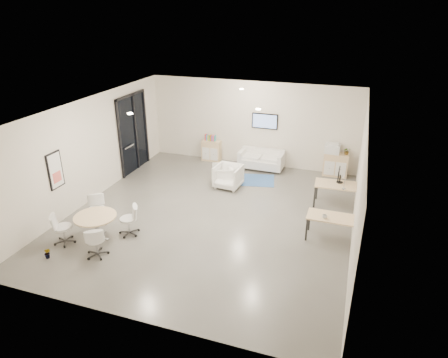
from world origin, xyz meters
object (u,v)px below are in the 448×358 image
Objects in this scene: armchair_right at (228,175)px; round_table at (95,219)px; sideboard_left at (211,151)px; armchair_left at (222,174)px; desk_rear at (339,187)px; sideboard_right at (336,165)px; desk_front at (332,219)px; loveseat at (262,160)px.

armchair_right is 0.78× the size of round_table.
sideboard_left is 1.11× the size of armchair_left.
armchair_left is 4.84m from round_table.
round_table is (-0.86, -6.43, 0.18)m from sideboard_left.
desk_rear is 1.32× the size of round_table.
sideboard_right reaches higher than desk_front.
armchair_left is (-3.65, -2.01, -0.06)m from sideboard_right.
loveseat reaches higher than round_table.
armchair_right is at bearing 36.18° from armchair_left.
round_table is (-5.66, -6.41, 0.16)m from sideboard_right.
sideboard_left reaches higher than round_table.
sideboard_right is 2.71m from loveseat.
sideboard_right is 0.59× the size of desk_rear.
loveseat is 2.13m from armchair_right.
desk_rear reaches higher than desk_front.
sideboard_right is 8.55m from round_table.
armchair_left is (1.15, -2.03, -0.04)m from sideboard_left.
desk_rear is at bearing -84.03° from sideboard_right.
round_table is (-5.92, -3.95, -0.08)m from desk_rear.
desk_rear is (3.63, -0.25, 0.23)m from armchair_right.
armchair_left is (-0.95, -1.82, 0.04)m from loveseat.
desk_front is (2.93, -4.27, 0.27)m from loveseat.
loveseat is (-2.70, -0.18, -0.09)m from sideboard_right.
sideboard_left is at bearing 179.79° from sideboard_right.
loveseat is 2.24× the size of armchair_left.
desk_rear is at bearing 64.90° from armchair_left.
armchair_left reaches higher than desk_front.
sideboard_left is at bearing 175.57° from loveseat.
loveseat is at bearing 125.04° from desk_front.
sideboard_right is at bearing 5.00° from loveseat.
loveseat is 5.18m from desk_front.
sideboard_left is at bearing 150.87° from desk_rear.
armchair_left reaches higher than round_table.
desk_rear is at bearing 89.73° from desk_front.
desk_rear is (5.06, -2.48, 0.26)m from sideboard_left.
round_table is at bearing -149.33° from desk_rear.
desk_rear is at bearing -36.48° from loveseat.
desk_front is at bearing -54.45° from loveseat.
sideboard_left is at bearing -168.88° from armchair_left.
armchair_right is at bearing 148.60° from desk_front.
sideboard_right is 0.99× the size of armchair_right.
desk_front is 1.17× the size of round_table.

